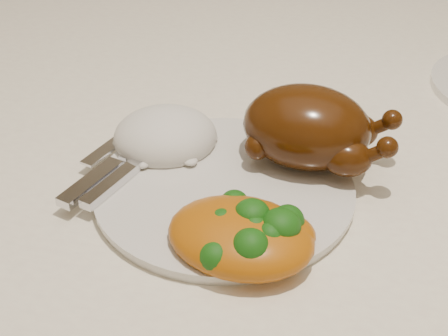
# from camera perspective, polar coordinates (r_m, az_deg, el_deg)

# --- Properties ---
(dining_table) EXTENTS (1.60, 0.90, 0.76)m
(dining_table) POSITION_cam_1_polar(r_m,az_deg,el_deg) (0.78, 9.37, -3.08)
(dining_table) COLOR brown
(dining_table) RESTS_ON floor
(tablecloth) EXTENTS (1.73, 1.03, 0.18)m
(tablecloth) POSITION_cam_1_polar(r_m,az_deg,el_deg) (0.74, 9.90, 1.41)
(tablecloth) COLOR white
(tablecloth) RESTS_ON dining_table
(dinner_plate) EXTENTS (0.28, 0.28, 0.01)m
(dinner_plate) POSITION_cam_1_polar(r_m,az_deg,el_deg) (0.61, 0.00, -1.95)
(dinner_plate) COLOR silver
(dinner_plate) RESTS_ON tablecloth
(roast_chicken) EXTENTS (0.16, 0.11, 0.08)m
(roast_chicken) POSITION_cam_1_polar(r_m,az_deg,el_deg) (0.63, 7.89, 3.67)
(roast_chicken) COLOR #402006
(roast_chicken) RESTS_ON dinner_plate
(rice_mound) EXTENTS (0.14, 0.13, 0.06)m
(rice_mound) POSITION_cam_1_polar(r_m,az_deg,el_deg) (0.66, -5.38, 2.87)
(rice_mound) COLOR white
(rice_mound) RESTS_ON dinner_plate
(mac_and_cheese) EXTENTS (0.14, 0.11, 0.05)m
(mac_and_cheese) POSITION_cam_1_polar(r_m,az_deg,el_deg) (0.53, 2.13, -6.16)
(mac_and_cheese) COLOR #B5680B
(mac_and_cheese) RESTS_ON dinner_plate
(cutlery) EXTENTS (0.07, 0.19, 0.01)m
(cutlery) POSITION_cam_1_polar(r_m,az_deg,el_deg) (0.63, -10.17, 0.12)
(cutlery) COLOR silver
(cutlery) RESTS_ON dinner_plate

